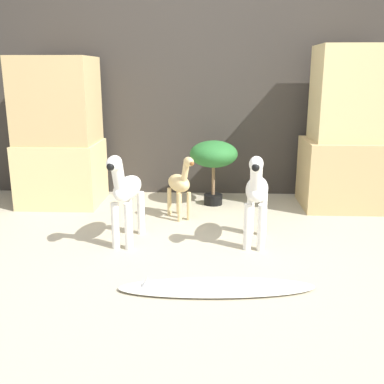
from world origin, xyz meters
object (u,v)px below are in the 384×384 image
zebra_left (126,192)px  surfboard (215,287)px  potted_palm_front (214,157)px  zebra_right (257,193)px  giraffe_figurine (180,184)px

zebra_left → surfboard: (0.60, -0.67, -0.34)m
zebra_left → surfboard: bearing=-48.3°
zebra_left → surfboard: 0.97m
potted_palm_front → surfboard: size_ratio=0.53×
zebra_right → surfboard: bearing=-112.0°
giraffe_figurine → potted_palm_front: size_ratio=0.92×
zebra_left → zebra_right: bearing=1.0°
zebra_left → surfboard: zebra_left is taller
zebra_right → potted_palm_front: bearing=106.8°
potted_palm_front → zebra_right: bearing=-73.2°
zebra_right → surfboard: 0.82m
zebra_right → potted_palm_front: 0.99m
giraffe_figurine → surfboard: giraffe_figurine is taller
zebra_left → giraffe_figurine: zebra_left is taller
giraffe_figurine → surfboard: bearing=-77.5°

